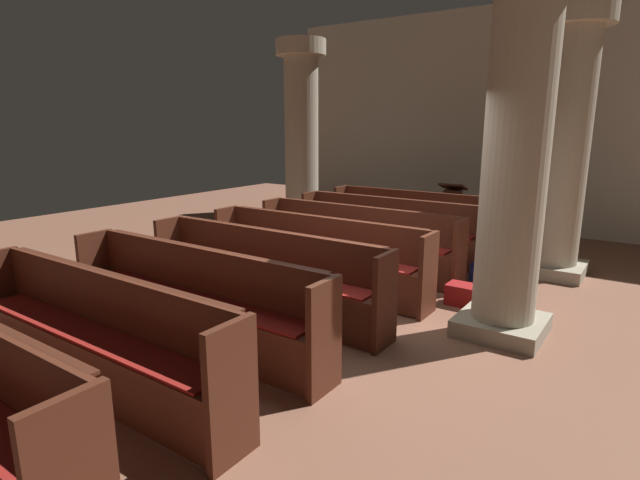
{
  "coord_description": "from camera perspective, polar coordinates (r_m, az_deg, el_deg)",
  "views": [
    {
      "loc": [
        2.87,
        -4.78,
        2.18
      ],
      "look_at": [
        -0.65,
        0.29,
        0.75
      ],
      "focal_mm": 28.2,
      "sensor_mm": 36.0,
      "label": 1
    }
  ],
  "objects": [
    {
      "name": "lectern",
      "position": [
        10.06,
        14.69,
        2.73
      ],
      "size": [
        0.48,
        0.45,
        1.08
      ],
      "color": "#492215",
      "rests_on": "ground"
    },
    {
      "name": "pew_row_0",
      "position": [
        9.33,
        10.74,
        2.59
      ],
      "size": [
        3.25,
        0.46,
        0.98
      ],
      "color": "#562819",
      "rests_on": "ground"
    },
    {
      "name": "kneeler_box_red",
      "position": [
        6.46,
        16.1,
        -6.01
      ],
      "size": [
        0.43,
        0.28,
        0.26
      ],
      "primitive_type": "cube",
      "color": "maroon",
      "rests_on": "ground"
    },
    {
      "name": "pew_row_1",
      "position": [
        8.4,
        7.78,
        1.54
      ],
      "size": [
        3.25,
        0.46,
        0.98
      ],
      "color": "#562819",
      "rests_on": "ground"
    },
    {
      "name": "kneeler_box_navy",
      "position": [
        7.52,
        18.27,
        -3.48
      ],
      "size": [
        0.36,
        0.32,
        0.25
      ],
      "primitive_type": "cube",
      "color": "navy",
      "rests_on": "ground"
    },
    {
      "name": "pew_row_5",
      "position": [
        5.14,
        -14.32,
        -6.17
      ],
      "size": [
        3.25,
        0.47,
        0.98
      ],
      "color": "#562819",
      "rests_on": "ground"
    },
    {
      "name": "back_wall",
      "position": [
        11.23,
        20.52,
        12.6
      ],
      "size": [
        10.0,
        0.16,
        4.5
      ],
      "primitive_type": "cube",
      "color": "beige",
      "rests_on": "ground"
    },
    {
      "name": "pew_row_2",
      "position": [
        7.5,
        4.1,
        0.24
      ],
      "size": [
        3.25,
        0.47,
        0.98
      ],
      "color": "#562819",
      "rests_on": "ground"
    },
    {
      "name": "ground_plane",
      "position": [
        5.98,
        3.61,
        -8.34
      ],
      "size": [
        19.2,
        19.2,
        0.0
      ],
      "primitive_type": "plane",
      "color": "brown"
    },
    {
      "name": "pew_row_3",
      "position": [
        6.64,
        -0.55,
        -1.41
      ],
      "size": [
        3.25,
        0.46,
        0.98
      ],
      "color": "#562819",
      "rests_on": "ground"
    },
    {
      "name": "pillar_aisle_rear",
      "position": [
        5.37,
        21.4,
        9.74
      ],
      "size": [
        0.93,
        0.93,
        3.76
      ],
      "color": "#9F967E",
      "rests_on": "ground"
    },
    {
      "name": "pew_row_6",
      "position": [
        4.58,
        -24.4,
        -9.41
      ],
      "size": [
        3.25,
        0.46,
        0.98
      ],
      "color": "#562819",
      "rests_on": "ground"
    },
    {
      "name": "pillar_aisle_side",
      "position": [
        7.97,
        26.03,
        10.11
      ],
      "size": [
        0.97,
        0.97,
        3.76
      ],
      "color": "#9F967E",
      "rests_on": "ground"
    },
    {
      "name": "pillar_far_side",
      "position": [
        10.2,
        -2.11,
        11.75
      ],
      "size": [
        0.97,
        0.97,
        3.76
      ],
      "color": "#9F967E",
      "rests_on": "ground"
    },
    {
      "name": "pew_row_4",
      "position": [
        5.84,
        -6.54,
        -3.51
      ],
      "size": [
        3.25,
        0.46,
        0.98
      ],
      "color": "#562819",
      "rests_on": "ground"
    }
  ]
}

